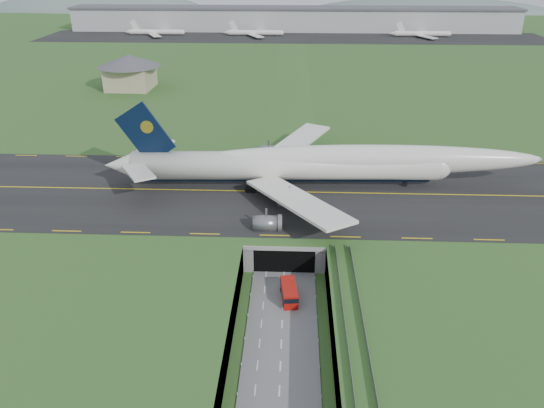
{
  "coord_description": "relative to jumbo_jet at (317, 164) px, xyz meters",
  "views": [
    {
      "loc": [
        1.35,
        -79.78,
        57.65
      ],
      "look_at": [
        -2.89,
        20.0,
        9.2
      ],
      "focal_mm": 35.0,
      "sensor_mm": 36.0,
      "label": 1
    }
  ],
  "objects": [
    {
      "name": "guideway",
      "position": [
        4.03,
        -55.71,
        -6.45
      ],
      "size": [
        3.0,
        53.0,
        7.05
      ],
      "color": "#A8A8A3",
      "rests_on": "ground"
    },
    {
      "name": "service_building",
      "position": [
        -71.64,
        94.86,
        2.25
      ],
      "size": [
        25.66,
        25.66,
        13.55
      ],
      "rotation": [
        0.0,
        0.0,
        -0.03
      ],
      "color": "tan",
      "rests_on": "ground"
    },
    {
      "name": "distant_hills",
      "position": [
        57.41,
        393.4,
        -15.78
      ],
      "size": [
        700.0,
        91.0,
        60.0
      ],
      "color": "slate",
      "rests_on": "ground"
    },
    {
      "name": "taxiway",
      "position": [
        -6.97,
        -3.6,
        -5.69
      ],
      "size": [
        800.0,
        44.0,
        0.18
      ],
      "primitive_type": "cube",
      "color": "black",
      "rests_on": "airfield_deck"
    },
    {
      "name": "tunnel_portal",
      "position": [
        -6.97,
        -19.88,
        -8.44
      ],
      "size": [
        17.0,
        22.3,
        6.0
      ],
      "color": "gray",
      "rests_on": "ground"
    },
    {
      "name": "ground",
      "position": [
        -6.97,
        -36.6,
        -11.78
      ],
      "size": [
        900.0,
        900.0,
        0.0
      ],
      "primitive_type": "plane",
      "color": "#2A4E1F",
      "rests_on": "ground"
    },
    {
      "name": "jumbo_jet",
      "position": [
        0.0,
        0.0,
        0.0
      ],
      "size": [
        102.98,
        64.67,
        21.41
      ],
      "rotation": [
        0.0,
        0.0,
        0.04
      ],
      "color": "white",
      "rests_on": "ground"
    },
    {
      "name": "shuttle_tram",
      "position": [
        -5.9,
        -37.31,
        -10.18
      ],
      "size": [
        3.48,
        7.31,
        2.89
      ],
      "rotation": [
        0.0,
        0.0,
        0.12
      ],
      "color": "#AB110B",
      "rests_on": "ground"
    },
    {
      "name": "airfield_deck",
      "position": [
        -6.97,
        -36.6,
        -8.78
      ],
      "size": [
        800.0,
        800.0,
        6.0
      ],
      "primitive_type": "cube",
      "color": "gray",
      "rests_on": "ground"
    },
    {
      "name": "trench_road",
      "position": [
        -6.97,
        -44.1,
        -11.68
      ],
      "size": [
        12.0,
        75.0,
        0.2
      ],
      "primitive_type": "cube",
      "color": "slate",
      "rests_on": "ground"
    },
    {
      "name": "cargo_terminal",
      "position": [
        -7.07,
        262.82,
        2.18
      ],
      "size": [
        320.0,
        67.0,
        15.6
      ],
      "color": "#B2B2B2",
      "rests_on": "ground"
    }
  ]
}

